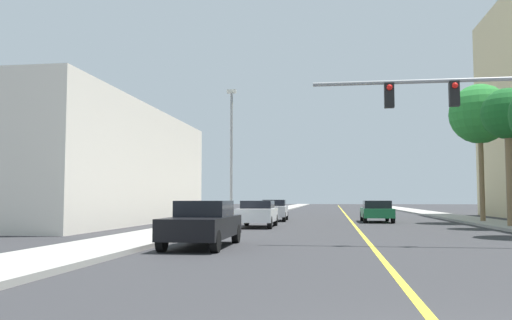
{
  "coord_description": "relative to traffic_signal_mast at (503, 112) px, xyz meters",
  "views": [
    {
      "loc": [
        -1.24,
        -5.0,
        1.54
      ],
      "look_at": [
        -4.96,
        20.92,
        3.44
      ],
      "focal_mm": 37.24,
      "sensor_mm": 36.0,
      "label": 1
    }
  ],
  "objects": [
    {
      "name": "ground",
      "position": [
        -4.32,
        28.86,
        -4.36
      ],
      "size": [
        192.0,
        192.0,
        0.0
      ],
      "primitive_type": "plane",
      "color": "#2D2D30"
    },
    {
      "name": "sidewalk_left",
      "position": [
        -12.5,
        28.86,
        -4.29
      ],
      "size": [
        2.83,
        168.0,
        0.15
      ],
      "primitive_type": "cube",
      "color": "#9E9B93",
      "rests_on": "ground"
    },
    {
      "name": "car_silver",
      "position": [
        -9.53,
        18.36,
        -3.61
      ],
      "size": [
        1.87,
        4.36,
        1.44
      ],
      "rotation": [
        0.0,
        0.0,
        3.18
      ],
      "color": "#BCBCC1",
      "rests_on": "ground"
    },
    {
      "name": "sidewalk_right",
      "position": [
        3.86,
        28.86,
        -4.29
      ],
      "size": [
        2.83,
        168.0,
        0.15
      ],
      "primitive_type": "cube",
      "color": "#9E9B93",
      "rests_on": "ground"
    },
    {
      "name": "palm_mid",
      "position": [
        3.42,
        10.44,
        1.41
      ],
      "size": [
        2.63,
        2.63,
        7.06
      ],
      "color": "brown",
      "rests_on": "sidewalk_right"
    },
    {
      "name": "street_lamp",
      "position": [
        -11.58,
        13.3,
        0.22
      ],
      "size": [
        0.56,
        0.28,
        8.01
      ],
      "color": "gray",
      "rests_on": "sidewalk_left"
    },
    {
      "name": "lane_marking_center",
      "position": [
        -4.32,
        28.86,
        -4.36
      ],
      "size": [
        0.16,
        144.0,
        0.01
      ],
      "primitive_type": "cube",
      "color": "yellow",
      "rests_on": "ground"
    },
    {
      "name": "car_black",
      "position": [
        -9.66,
        -1.54,
        -3.61
      ],
      "size": [
        1.82,
        4.5,
        1.47
      ],
      "rotation": [
        0.0,
        0.0,
        3.15
      ],
      "color": "black",
      "rests_on": "ground"
    },
    {
      "name": "car_green",
      "position": [
        -2.72,
        17.19,
        -3.63
      ],
      "size": [
        1.91,
        4.52,
        1.39
      ],
      "rotation": [
        0.0,
        0.0,
        0.0
      ],
      "color": "#196638",
      "rests_on": "ground"
    },
    {
      "name": "car_white",
      "position": [
        -9.53,
        10.1,
        -3.61
      ],
      "size": [
        1.91,
        4.3,
        1.41
      ],
      "rotation": [
        0.0,
        0.0,
        3.16
      ],
      "color": "white",
      "rests_on": "ground"
    },
    {
      "name": "palm_far",
      "position": [
        3.66,
        16.46,
        2.42
      ],
      "size": [
        3.74,
        3.74,
        8.55
      ],
      "color": "brown",
      "rests_on": "sidewalk_right"
    },
    {
      "name": "building_left_near",
      "position": [
        -23.21,
        13.61,
        -0.79
      ],
      "size": [
        13.67,
        22.91,
        7.15
      ],
      "primitive_type": "cube",
      "color": "silver",
      "rests_on": "ground"
    },
    {
      "name": "traffic_signal_mast",
      "position": [
        0.0,
        0.0,
        0.0
      ],
      "size": [
        9.12,
        0.36,
        5.75
      ],
      "color": "gray",
      "rests_on": "sidewalk_right"
    }
  ]
}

